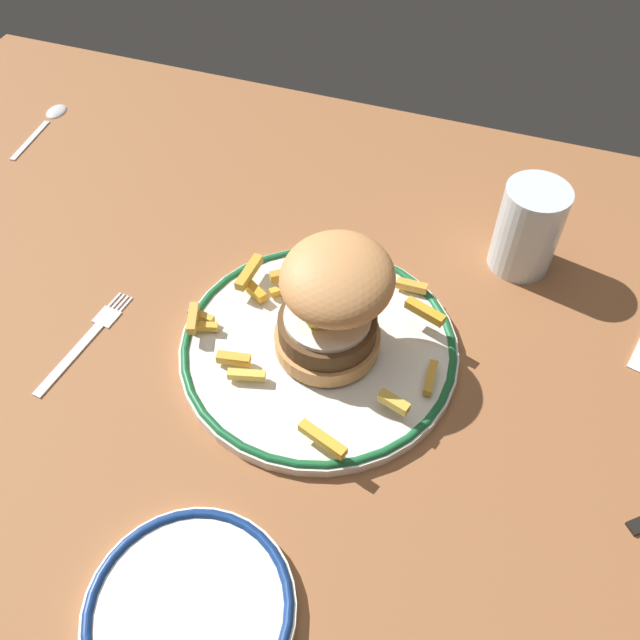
{
  "coord_description": "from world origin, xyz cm",
  "views": [
    {
      "loc": [
        18.24,
        -38.84,
        54.4
      ],
      "look_at": [
        4.48,
        0.37,
        4.6
      ],
      "focal_mm": 38.08,
      "sensor_mm": 36.0,
      "label": 1
    }
  ],
  "objects_px": {
    "fork": "(86,339)",
    "spoon": "(50,116)",
    "water_glass": "(527,233)",
    "side_plate": "(190,610)",
    "burger": "(332,305)",
    "dinner_plate": "(320,344)"
  },
  "relations": [
    {
      "from": "dinner_plate",
      "to": "side_plate",
      "type": "distance_m",
      "value": 0.27
    },
    {
      "from": "dinner_plate",
      "to": "water_glass",
      "type": "xyz_separation_m",
      "value": [
        0.17,
        0.19,
        0.04
      ]
    },
    {
      "from": "dinner_plate",
      "to": "fork",
      "type": "xyz_separation_m",
      "value": [
        -0.23,
        -0.07,
        -0.01
      ]
    },
    {
      "from": "dinner_plate",
      "to": "burger",
      "type": "relative_size",
      "value": 2.24
    },
    {
      "from": "side_plate",
      "to": "water_glass",
      "type": "bearing_deg",
      "value": 69.01
    },
    {
      "from": "water_glass",
      "to": "spoon",
      "type": "height_order",
      "value": "water_glass"
    },
    {
      "from": "water_glass",
      "to": "side_plate",
      "type": "xyz_separation_m",
      "value": [
        -0.18,
        -0.46,
        -0.04
      ]
    },
    {
      "from": "fork",
      "to": "side_plate",
      "type": "bearing_deg",
      "value": -43.18
    },
    {
      "from": "dinner_plate",
      "to": "water_glass",
      "type": "distance_m",
      "value": 0.26
    },
    {
      "from": "dinner_plate",
      "to": "spoon",
      "type": "distance_m",
      "value": 0.55
    },
    {
      "from": "water_glass",
      "to": "spoon",
      "type": "distance_m",
      "value": 0.66
    },
    {
      "from": "dinner_plate",
      "to": "side_plate",
      "type": "bearing_deg",
      "value": -91.85
    },
    {
      "from": "burger",
      "to": "side_plate",
      "type": "xyz_separation_m",
      "value": [
        -0.02,
        -0.27,
        -0.06
      ]
    },
    {
      "from": "dinner_plate",
      "to": "spoon",
      "type": "height_order",
      "value": "dinner_plate"
    },
    {
      "from": "water_glass",
      "to": "side_plate",
      "type": "bearing_deg",
      "value": -110.99
    },
    {
      "from": "dinner_plate",
      "to": "fork",
      "type": "relative_size",
      "value": 1.92
    },
    {
      "from": "dinner_plate",
      "to": "water_glass",
      "type": "relative_size",
      "value": 2.7
    },
    {
      "from": "burger",
      "to": "fork",
      "type": "xyz_separation_m",
      "value": [
        -0.24,
        -0.07,
        -0.07
      ]
    },
    {
      "from": "dinner_plate",
      "to": "spoon",
      "type": "relative_size",
      "value": 2.07
    },
    {
      "from": "fork",
      "to": "spoon",
      "type": "distance_m",
      "value": 0.42
    },
    {
      "from": "burger",
      "to": "water_glass",
      "type": "height_order",
      "value": "burger"
    },
    {
      "from": "dinner_plate",
      "to": "burger",
      "type": "distance_m",
      "value": 0.06
    }
  ]
}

